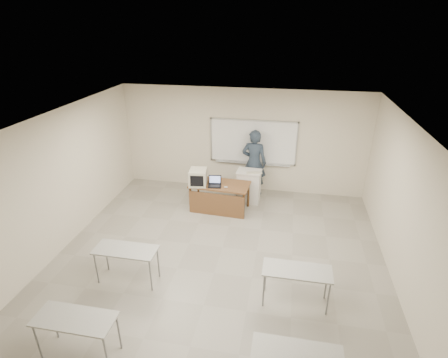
% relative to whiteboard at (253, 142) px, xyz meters
% --- Properties ---
extents(floor, '(7.00, 8.00, 0.01)m').
position_rel_whiteboard_xyz_m(floor, '(-0.30, -3.97, -1.49)').
color(floor, gray).
rests_on(floor, ground).
extents(whiteboard, '(2.48, 0.10, 1.31)m').
position_rel_whiteboard_xyz_m(whiteboard, '(0.00, 0.00, 0.00)').
color(whiteboard, white).
rests_on(whiteboard, floor).
extents(student_desks, '(4.40, 2.20, 0.73)m').
position_rel_whiteboard_xyz_m(student_desks, '(-0.30, -5.32, -0.81)').
color(student_desks, '#A9A9A3').
rests_on(student_desks, floor).
extents(instructor_desk, '(1.55, 0.77, 0.75)m').
position_rel_whiteboard_xyz_m(instructor_desk, '(-0.70, -1.48, -0.92)').
color(instructor_desk, brown).
rests_on(instructor_desk, floor).
extents(podium, '(0.66, 0.48, 0.92)m').
position_rel_whiteboard_xyz_m(podium, '(-0.00, -0.77, -1.02)').
color(podium, white).
rests_on(podium, floor).
extents(crt_monitor, '(0.45, 0.49, 0.42)m').
position_rel_whiteboard_xyz_m(crt_monitor, '(-1.25, -1.49, -0.53)').
color(crt_monitor, '#B9B39C').
rests_on(crt_monitor, instructor_desk).
extents(laptop, '(0.33, 0.30, 0.24)m').
position_rel_whiteboard_xyz_m(laptop, '(-0.80, -1.49, -0.67)').
color(laptop, black).
rests_on(laptop, instructor_desk).
extents(mouse, '(0.12, 0.10, 0.04)m').
position_rel_whiteboard_xyz_m(mouse, '(-0.50, -1.57, -0.71)').
color(mouse, '#A7AAAE').
rests_on(mouse, instructor_desk).
extents(keyboard, '(0.44, 0.24, 0.02)m').
position_rel_whiteboard_xyz_m(keyboard, '(0.15, -0.89, -0.55)').
color(keyboard, '#B9B39C').
rests_on(keyboard, podium).
extents(presenter, '(0.75, 0.53, 1.94)m').
position_rel_whiteboard_xyz_m(presenter, '(0.07, -0.29, -0.51)').
color(presenter, black).
rests_on(presenter, floor).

